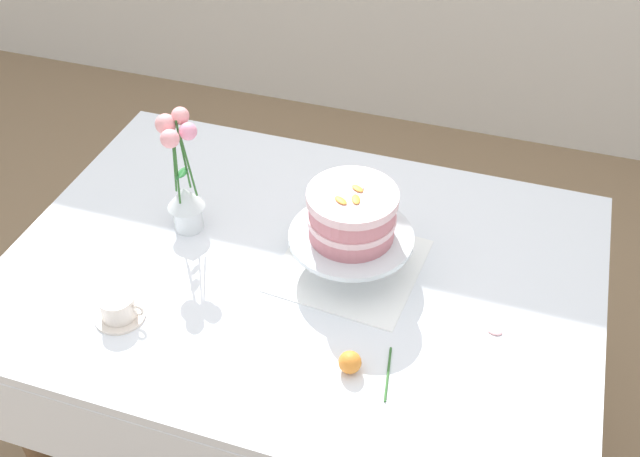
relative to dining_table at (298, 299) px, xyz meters
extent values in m
plane|color=#8C7051|center=(0.00, 0.02, -0.65)|extent=(12.00, 12.00, 0.00)
cube|color=white|center=(0.00, 0.02, 0.08)|extent=(1.40, 1.00, 0.03)
cylinder|color=brown|center=(-0.60, -0.38, -0.29)|extent=(0.06, 0.06, 0.71)
cylinder|color=brown|center=(-0.60, 0.42, -0.29)|extent=(0.06, 0.06, 0.71)
cylinder|color=brown|center=(0.60, 0.42, -0.29)|extent=(0.06, 0.06, 0.71)
cube|color=white|center=(0.11, 0.06, 0.09)|extent=(0.35, 0.35, 0.00)
cylinder|color=silver|center=(0.11, 0.06, 0.10)|extent=(0.11, 0.11, 0.01)
cylinder|color=silver|center=(0.11, 0.06, 0.14)|extent=(0.03, 0.03, 0.07)
cylinder|color=silver|center=(0.11, 0.06, 0.18)|extent=(0.29, 0.29, 0.01)
cylinder|color=#CC7A84|center=(0.11, 0.06, 0.21)|extent=(0.20, 0.20, 0.04)
cylinder|color=beige|center=(0.11, 0.06, 0.24)|extent=(0.20, 0.20, 0.02)
cylinder|color=#CC7A84|center=(0.11, 0.06, 0.27)|extent=(0.20, 0.20, 0.04)
cylinder|color=beige|center=(0.11, 0.06, 0.30)|extent=(0.21, 0.21, 0.02)
ellipsoid|color=pink|center=(0.12, 0.08, 0.31)|extent=(0.03, 0.03, 0.00)
ellipsoid|color=orange|center=(0.13, 0.04, 0.31)|extent=(0.03, 0.04, 0.00)
ellipsoid|color=orange|center=(0.10, 0.02, 0.31)|extent=(0.04, 0.03, 0.00)
ellipsoid|color=orange|center=(0.12, 0.08, 0.31)|extent=(0.04, 0.03, 0.00)
cylinder|color=silver|center=(-0.31, 0.07, 0.12)|extent=(0.07, 0.07, 0.07)
cone|color=silver|center=(-0.31, 0.07, 0.19)|extent=(0.09, 0.09, 0.06)
cylinder|color=#2D6028|center=(-0.29, 0.07, 0.29)|extent=(0.03, 0.01, 0.19)
sphere|color=pink|center=(-0.28, 0.08, 0.38)|extent=(0.04, 0.04, 0.04)
cylinder|color=#2D6028|center=(-0.31, 0.09, 0.30)|extent=(0.01, 0.03, 0.21)
sphere|color=pink|center=(-0.31, 0.10, 0.40)|extent=(0.04, 0.04, 0.04)
ellipsoid|color=#236B2D|center=(-0.32, 0.08, 0.25)|extent=(0.02, 0.04, 0.01)
cylinder|color=#2D6028|center=(-0.33, 0.07, 0.29)|extent=(0.02, 0.01, 0.19)
sphere|color=pink|center=(-0.34, 0.08, 0.39)|extent=(0.05, 0.05, 0.05)
cylinder|color=#2D6028|center=(-0.31, 0.05, 0.29)|extent=(0.01, 0.03, 0.19)
sphere|color=pink|center=(-0.31, 0.04, 0.38)|extent=(0.04, 0.04, 0.04)
ellipsoid|color=#236B2D|center=(-0.31, 0.05, 0.27)|extent=(0.02, 0.05, 0.01)
cylinder|color=silver|center=(-0.33, -0.25, 0.09)|extent=(0.11, 0.11, 0.01)
cylinder|color=silver|center=(-0.33, -0.25, 0.12)|extent=(0.08, 0.08, 0.05)
torus|color=silver|center=(-0.28, -0.25, 0.13)|extent=(0.03, 0.01, 0.03)
cylinder|color=#2D6028|center=(0.28, -0.23, 0.09)|extent=(0.03, 0.14, 0.01)
sphere|color=orange|center=(0.20, -0.24, 0.11)|extent=(0.05, 0.05, 0.05)
ellipsoid|color=pink|center=(0.47, -0.04, 0.09)|extent=(0.03, 0.03, 0.01)
camera|label=1|loc=(0.44, -1.16, 1.30)|focal=41.20mm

